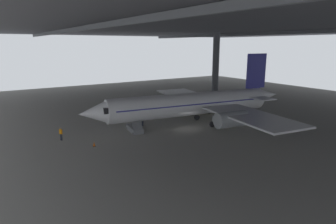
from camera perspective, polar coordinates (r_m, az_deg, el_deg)
name	(u,v)px	position (r m, az deg, el deg)	size (l,w,h in m)	color
ground_plane	(186,127)	(44.28, 3.46, -3.02)	(110.00, 110.00, 0.00)	gray
hangar_structure	(254,23)	(52.06, 16.51, 16.27)	(121.00, 99.00, 16.26)	#4C4F54
airplane_main	(194,104)	(45.10, 5.11, 1.59)	(33.16, 34.05, 10.77)	white
boarding_stairs	(135,126)	(42.46, -6.54, -2.78)	(4.22, 2.02, 4.51)	slate
crew_worker_near_nose	(61,133)	(40.54, -20.17, -3.87)	(0.50, 0.36, 1.74)	#232838
crew_worker_by_stairs	(142,120)	(44.74, -5.00, -1.57)	(0.28, 0.54, 1.72)	#232838
traffic_cone_orange	(94,144)	(37.23, -14.22, -6.08)	(0.36, 0.36, 0.60)	black
baggage_tug	(204,110)	(53.62, 7.13, 0.33)	(2.15, 2.50, 0.90)	yellow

